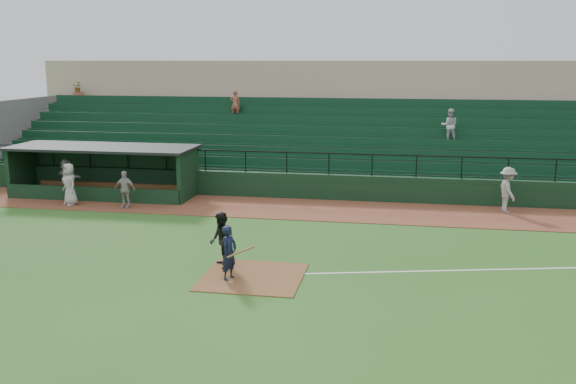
# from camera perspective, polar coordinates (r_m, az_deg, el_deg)

# --- Properties ---
(ground) EXTENTS (90.00, 90.00, 0.00)m
(ground) POSITION_cam_1_polar(r_m,az_deg,el_deg) (20.21, -2.54, -6.77)
(ground) COLOR #2A591D
(ground) RESTS_ON ground
(warning_track) EXTENTS (40.00, 4.00, 0.03)m
(warning_track) POSITION_cam_1_polar(r_m,az_deg,el_deg) (27.76, 1.10, -1.54)
(warning_track) COLOR brown
(warning_track) RESTS_ON ground
(home_plate_dirt) EXTENTS (3.00, 3.00, 0.03)m
(home_plate_dirt) POSITION_cam_1_polar(r_m,az_deg,el_deg) (19.28, -3.21, -7.66)
(home_plate_dirt) COLOR brown
(home_plate_dirt) RESTS_ON ground
(foul_line) EXTENTS (17.49, 4.44, 0.01)m
(foul_line) POSITION_cam_1_polar(r_m,az_deg,el_deg) (21.21, 19.97, -6.57)
(foul_line) COLOR white
(foul_line) RESTS_ON ground
(stadium_structure) EXTENTS (38.00, 13.08, 6.40)m
(stadium_structure) POSITION_cam_1_polar(r_m,az_deg,el_deg) (35.62, 3.30, 5.16)
(stadium_structure) COLOR black
(stadium_structure) RESTS_ON ground
(dugout) EXTENTS (8.90, 3.20, 2.42)m
(dugout) POSITION_cam_1_polar(r_m,az_deg,el_deg) (31.93, -15.98, 2.18)
(dugout) COLOR black
(dugout) RESTS_ON ground
(batter_at_plate) EXTENTS (1.08, 0.72, 1.67)m
(batter_at_plate) POSITION_cam_1_polar(r_m,az_deg,el_deg) (18.86, -5.33, -5.52)
(batter_at_plate) COLOR black
(batter_at_plate) RESTS_ON ground
(umpire) EXTENTS (1.01, 1.08, 1.78)m
(umpire) POSITION_cam_1_polar(r_m,az_deg,el_deg) (19.97, -6.05, -4.37)
(umpire) COLOR black
(umpire) RESTS_ON ground
(runner) EXTENTS (0.97, 1.39, 1.96)m
(runner) POSITION_cam_1_polar(r_m,az_deg,el_deg) (28.47, 19.25, 0.18)
(runner) COLOR gray
(runner) RESTS_ON warning_track
(dugout_player_a) EXTENTS (0.98, 0.44, 1.66)m
(dugout_player_a) POSITION_cam_1_polar(r_m,az_deg,el_deg) (28.71, -14.55, 0.24)
(dugout_player_a) COLOR #A9A49E
(dugout_player_a) RESTS_ON warning_track
(dugout_player_b) EXTENTS (1.10, 1.03, 1.89)m
(dugout_player_b) POSITION_cam_1_polar(r_m,az_deg,el_deg) (29.95, -19.15, 0.67)
(dugout_player_b) COLOR #ACA7A0
(dugout_player_b) RESTS_ON warning_track
(dugout_player_c) EXTENTS (1.74, 1.28, 1.82)m
(dugout_player_c) POSITION_cam_1_polar(r_m,az_deg,el_deg) (31.95, -19.35, 1.25)
(dugout_player_c) COLOR #9D9893
(dugout_player_c) RESTS_ON warning_track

